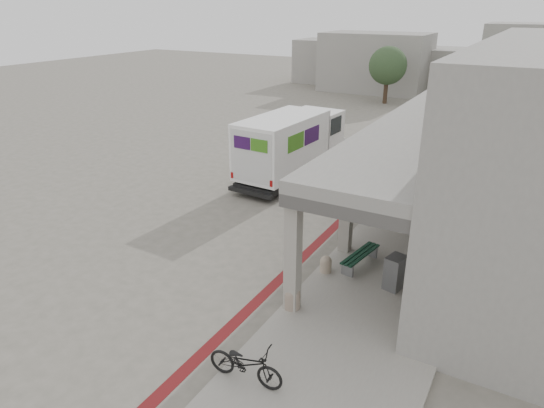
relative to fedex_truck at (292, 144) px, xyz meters
The scene contains 13 objects.
ground 7.57m from the fedex_truck, 64.79° to the right, with size 120.00×120.00×0.00m, color #636055.
bike_lane_stripe 6.47m from the fedex_truck, 48.44° to the right, with size 0.35×40.00×0.01m, color #5C1214.
sidewalk 9.91m from the fedex_truck, 43.05° to the right, with size 4.40×28.00×0.12m, color gray.
transit_building 10.34m from the fedex_truck, 12.28° to the right, with size 7.60×17.00×7.00m.
distant_backdrop 29.23m from the fedex_truck, 89.42° to the left, with size 28.00×10.00×6.50m.
tree_left 21.46m from the fedex_truck, 94.98° to the left, with size 3.20×3.20×4.80m.
tree_mid 23.93m from the fedex_truck, 77.57° to the left, with size 3.20×3.20×4.80m.
fedex_truck is the anchor object (origin of this frame).
bench 9.36m from the fedex_truck, 48.91° to the right, with size 0.72×1.95×0.45m.
bollard_near 11.52m from the fedex_truck, 62.75° to the right, with size 0.46×0.46×0.68m.
bollard_far 9.57m from the fedex_truck, 56.22° to the right, with size 0.37×0.37×0.55m.
utility_cabinet 10.80m from the fedex_truck, 46.16° to the right, with size 0.47×0.63×1.04m, color slate.
bicycle_black 14.43m from the fedex_truck, 66.91° to the right, with size 0.64×1.84×0.96m, color black.
Camera 1 is at (7.25, -13.80, 8.03)m, focal length 32.00 mm.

